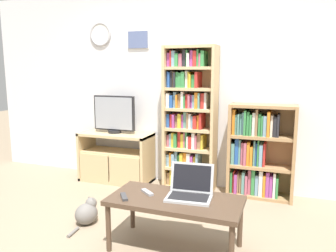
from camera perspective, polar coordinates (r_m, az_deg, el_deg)
name	(u,v)px	position (r m, az deg, el deg)	size (l,w,h in m)	color
ground_plane	(121,243)	(3.12, -8.14, -19.57)	(18.00, 18.00, 0.00)	gray
wall_back	(182,87)	(4.37, 2.46, 6.78)	(6.03, 0.09, 2.60)	silver
tv_stand	(116,157)	(4.60, -9.09, -5.39)	(1.00, 0.44, 0.68)	tan
television	(114,114)	(4.52, -9.35, 1.99)	(0.60, 0.18, 0.51)	black
bookshelf_tall	(188,119)	(4.19, 3.54, 1.30)	(0.66, 0.31, 1.82)	tan
bookshelf_short	(257,153)	(4.11, 15.28, -4.51)	(0.77, 0.31, 1.13)	tan
coffee_table	(175,204)	(2.84, 1.26, -13.37)	(1.12, 0.54, 0.46)	#4C3828
laptop	(190,189)	(2.84, 3.88, -10.92)	(0.40, 0.33, 0.27)	#B7BABC
remote_near_laptop	(147,192)	(2.93, -3.64, -11.44)	(0.15, 0.13, 0.02)	#99999E
remote_far_from_laptop	(124,197)	(2.86, -7.67, -12.11)	(0.13, 0.16, 0.02)	#38383A
cat	(87,213)	(3.49, -13.89, -14.42)	(0.27, 0.45, 0.27)	slate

